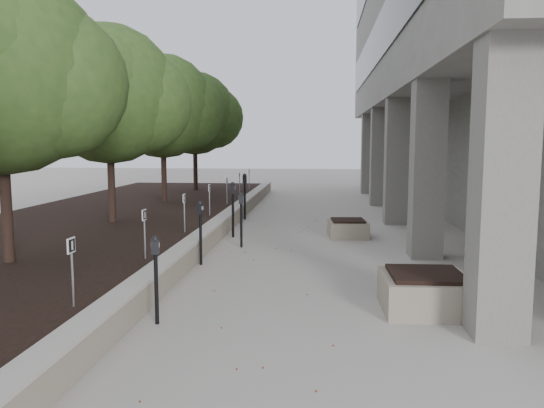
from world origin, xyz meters
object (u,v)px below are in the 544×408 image
at_px(parking_meter_2, 201,233).
at_px(parking_meter_3, 241,220).
at_px(crabapple_tree_5, 195,131).
at_px(parking_meter_1, 156,280).
at_px(crabapple_tree_2, 1,115).
at_px(crabapple_tree_3, 109,124).
at_px(planter_front, 425,291).
at_px(crabapple_tree_4, 163,128).
at_px(planter_back, 348,228).
at_px(parking_meter_5, 245,197).
at_px(parking_meter_4, 233,210).

relative_size(parking_meter_2, parking_meter_3, 0.99).
xyz_separation_m(crabapple_tree_5, parking_meter_1, (3.45, -16.98, -2.47)).
bearing_deg(parking_meter_3, crabapple_tree_2, -145.27).
xyz_separation_m(crabapple_tree_3, planter_front, (7.45, -5.99, -2.81)).
relative_size(crabapple_tree_4, crabapple_tree_5, 1.00).
distance_m(crabapple_tree_4, planter_back, 8.50).
relative_size(parking_meter_2, planter_back, 1.30).
relative_size(crabapple_tree_3, crabapple_tree_4, 1.00).
distance_m(parking_meter_2, planter_front, 5.04).
height_order(parking_meter_5, planter_back, parking_meter_5).
xyz_separation_m(parking_meter_2, planter_front, (4.20, -2.75, -0.38)).
bearing_deg(parking_meter_4, crabapple_tree_2, -123.19).
bearing_deg(parking_meter_2, parking_meter_4, 108.91).
height_order(parking_meter_1, planter_front, parking_meter_1).
bearing_deg(parking_meter_1, parking_meter_3, 75.59).
bearing_deg(crabapple_tree_5, parking_meter_4, -71.08).
height_order(crabapple_tree_4, planter_front, crabapple_tree_4).
height_order(crabapple_tree_4, parking_meter_5, crabapple_tree_4).
distance_m(parking_meter_1, parking_meter_5, 10.43).
bearing_deg(parking_meter_4, parking_meter_5, 93.21).
relative_size(parking_meter_1, parking_meter_4, 0.85).
distance_m(parking_meter_1, parking_meter_4, 7.05).
distance_m(crabapple_tree_2, parking_meter_4, 6.55).
bearing_deg(crabapple_tree_2, crabapple_tree_3, 90.00).
relative_size(crabapple_tree_2, parking_meter_3, 3.88).
bearing_deg(parking_meter_1, crabapple_tree_2, 139.68).
relative_size(crabapple_tree_5, planter_front, 4.11).
bearing_deg(parking_meter_2, planter_back, 69.40).
bearing_deg(parking_meter_4, parking_meter_3, -71.61).
xyz_separation_m(parking_meter_1, parking_meter_5, (-0.20, 10.43, 0.13)).
height_order(crabapple_tree_5, parking_meter_1, crabapple_tree_5).
bearing_deg(parking_meter_4, planter_front, -55.61).
xyz_separation_m(crabapple_tree_5, parking_meter_2, (3.25, -13.24, -2.43)).
xyz_separation_m(parking_meter_3, planter_front, (3.62, -4.70, -0.39)).
xyz_separation_m(parking_meter_2, parking_meter_5, (0.00, 6.69, 0.10)).
bearing_deg(crabapple_tree_3, planter_back, 3.75).
bearing_deg(crabapple_tree_4, parking_meter_2, -68.48).
bearing_deg(parking_meter_2, parking_meter_3, 94.82).
bearing_deg(crabapple_tree_5, parking_meter_3, -71.22).
xyz_separation_m(crabapple_tree_4, parking_meter_2, (3.25, -8.24, -2.43)).
distance_m(crabapple_tree_3, crabapple_tree_4, 5.00).
distance_m(parking_meter_4, parking_meter_5, 3.38).
bearing_deg(planter_back, crabapple_tree_4, 145.19).
distance_m(crabapple_tree_2, crabapple_tree_5, 15.00).
distance_m(parking_meter_2, parking_meter_5, 6.69).
xyz_separation_m(crabapple_tree_2, parking_meter_3, (3.84, 3.72, -2.42)).
relative_size(crabapple_tree_4, parking_meter_1, 4.16).
height_order(crabapple_tree_3, parking_meter_5, crabapple_tree_3).
bearing_deg(parking_meter_1, crabapple_tree_3, 105.80).
height_order(parking_meter_1, parking_meter_5, parking_meter_5).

